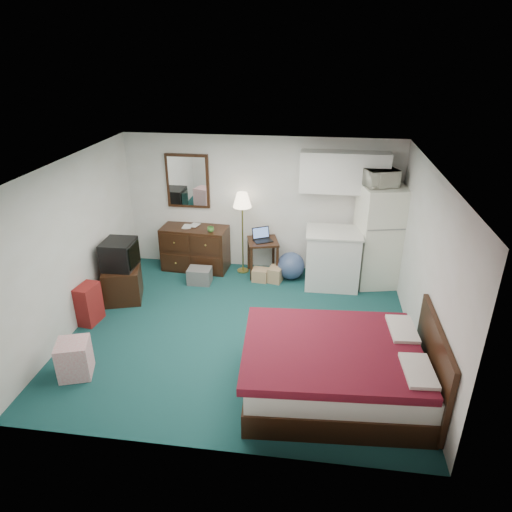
# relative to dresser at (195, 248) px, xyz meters

# --- Properties ---
(floor) EXTENTS (5.00, 4.50, 0.01)m
(floor) POSITION_rel_dresser_xyz_m (1.21, -1.98, -0.42)
(floor) COLOR #143335
(floor) RESTS_ON ground
(ceiling) EXTENTS (5.00, 4.50, 0.01)m
(ceiling) POSITION_rel_dresser_xyz_m (1.21, -1.98, 2.08)
(ceiling) COLOR silver
(ceiling) RESTS_ON walls
(walls) EXTENTS (5.01, 4.51, 2.50)m
(walls) POSITION_rel_dresser_xyz_m (1.21, -1.98, 0.83)
(walls) COLOR silver
(walls) RESTS_ON floor
(mirror) EXTENTS (0.80, 0.06, 1.00)m
(mirror) POSITION_rel_dresser_xyz_m (-0.14, 0.24, 1.23)
(mirror) COLOR white
(mirror) RESTS_ON walls
(upper_cabinets) EXTENTS (1.50, 0.35, 0.70)m
(upper_cabinets) POSITION_rel_dresser_xyz_m (2.66, 0.10, 1.53)
(upper_cabinets) COLOR white
(upper_cabinets) RESTS_ON walls
(headboard) EXTENTS (0.06, 1.56, 1.00)m
(headboard) POSITION_rel_dresser_xyz_m (3.67, -3.15, 0.13)
(headboard) COLOR black
(headboard) RESTS_ON walls
(dresser) EXTENTS (1.26, 0.64, 0.83)m
(dresser) POSITION_rel_dresser_xyz_m (0.00, 0.00, 0.00)
(dresser) COLOR black
(dresser) RESTS_ON floor
(floor_lamp) EXTENTS (0.40, 0.40, 1.55)m
(floor_lamp) POSITION_rel_dresser_xyz_m (0.91, -0.01, 0.36)
(floor_lamp) COLOR gold
(floor_lamp) RESTS_ON floor
(desk) EXTENTS (0.65, 0.65, 0.68)m
(desk) POSITION_rel_dresser_xyz_m (1.30, -0.06, -0.08)
(desk) COLOR black
(desk) RESTS_ON floor
(exercise_ball) EXTENTS (0.60, 0.60, 0.50)m
(exercise_ball) POSITION_rel_dresser_xyz_m (1.83, -0.17, -0.17)
(exercise_ball) COLOR #35476F
(exercise_ball) RESTS_ON floor
(kitchen_counter) EXTENTS (0.92, 0.71, 1.00)m
(kitchen_counter) POSITION_rel_dresser_xyz_m (2.56, -0.32, 0.08)
(kitchen_counter) COLOR white
(kitchen_counter) RESTS_ON floor
(fridge) EXTENTS (0.88, 0.88, 1.79)m
(fridge) POSITION_rel_dresser_xyz_m (3.34, -0.10, 0.48)
(fridge) COLOR white
(fridge) RESTS_ON floor
(bed) EXTENTS (2.22, 1.79, 0.68)m
(bed) POSITION_rel_dresser_xyz_m (2.56, -3.15, -0.08)
(bed) COLOR #420C1E
(bed) RESTS_ON floor
(tv_stand) EXTENTS (0.74, 0.78, 0.58)m
(tv_stand) POSITION_rel_dresser_xyz_m (-0.91, -1.31, -0.13)
(tv_stand) COLOR black
(tv_stand) RESTS_ON floor
(suitcase) EXTENTS (0.29, 0.42, 0.63)m
(suitcase) POSITION_rel_dresser_xyz_m (-1.14, -2.06, -0.10)
(suitcase) COLOR maroon
(suitcase) RESTS_ON floor
(retail_box) EXTENTS (0.50, 0.50, 0.49)m
(retail_box) POSITION_rel_dresser_xyz_m (-0.75, -3.26, -0.17)
(retail_box) COLOR silver
(retail_box) RESTS_ON floor
(file_bin) EXTENTS (0.41, 0.31, 0.29)m
(file_bin) POSITION_rel_dresser_xyz_m (0.22, -0.58, -0.27)
(file_bin) COLOR slate
(file_bin) RESTS_ON floor
(cardboard_box_a) EXTENTS (0.29, 0.25, 0.23)m
(cardboard_box_a) POSITION_rel_dresser_xyz_m (1.29, -0.35, -0.30)
(cardboard_box_a) COLOR #A0865F
(cardboard_box_a) RESTS_ON floor
(cardboard_box_b) EXTENTS (0.29, 0.32, 0.27)m
(cardboard_box_b) POSITION_rel_dresser_xyz_m (1.56, -0.33, -0.28)
(cardboard_box_b) COLOR #A0865F
(cardboard_box_b) RESTS_ON floor
(laptop) EXTENTS (0.41, 0.39, 0.22)m
(laptop) POSITION_rel_dresser_xyz_m (1.30, -0.09, 0.37)
(laptop) COLOR black
(laptop) RESTS_ON desk
(crt_tv) EXTENTS (0.52, 0.55, 0.47)m
(crt_tv) POSITION_rel_dresser_xyz_m (-0.92, -1.28, 0.40)
(crt_tv) COLOR black
(crt_tv) RESTS_ON tv_stand
(microwave) EXTENTS (0.58, 0.46, 0.35)m
(microwave) POSITION_rel_dresser_xyz_m (3.26, -0.15, 1.55)
(microwave) COLOR white
(microwave) RESTS_ON fridge
(book_a) EXTENTS (0.16, 0.02, 0.22)m
(book_a) POSITION_rel_dresser_xyz_m (-0.22, 0.01, 0.53)
(book_a) COLOR #A0865F
(book_a) RESTS_ON dresser
(book_b) EXTENTS (0.16, 0.06, 0.22)m
(book_b) POSITION_rel_dresser_xyz_m (-0.10, 0.11, 0.53)
(book_b) COLOR #A0865F
(book_b) RESTS_ON dresser
(mug) EXTENTS (0.14, 0.12, 0.12)m
(mug) POSITION_rel_dresser_xyz_m (0.35, -0.16, 0.48)
(mug) COLOR #448034
(mug) RESTS_ON dresser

